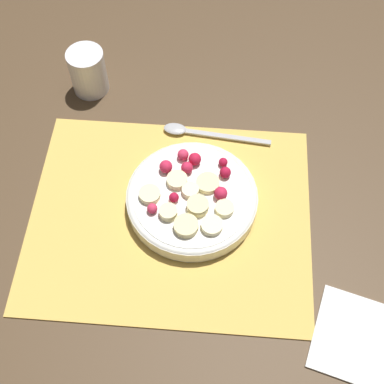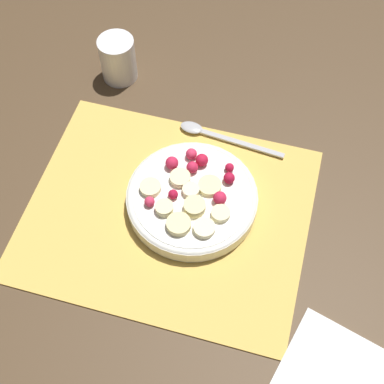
{
  "view_description": "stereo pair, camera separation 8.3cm",
  "coord_description": "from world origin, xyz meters",
  "px_view_note": "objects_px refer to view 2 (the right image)",
  "views": [
    {
      "loc": [
        0.07,
        -0.41,
        0.75
      ],
      "look_at": [
        0.03,
        0.02,
        0.04
      ],
      "focal_mm": 50.0,
      "sensor_mm": 36.0,
      "label": 1
    },
    {
      "loc": [
        0.15,
        -0.4,
        0.75
      ],
      "look_at": [
        0.03,
        0.02,
        0.04
      ],
      "focal_mm": 50.0,
      "sensor_mm": 36.0,
      "label": 2
    }
  ],
  "objects_px": {
    "napkin": "(339,373)",
    "drinking_glass": "(118,59)",
    "fruit_bowl": "(192,198)",
    "spoon": "(212,134)"
  },
  "relations": [
    {
      "from": "fruit_bowl",
      "to": "napkin",
      "type": "xyz_separation_m",
      "value": [
        0.26,
        -0.2,
        -0.02
      ]
    },
    {
      "from": "fruit_bowl",
      "to": "spoon",
      "type": "height_order",
      "value": "fruit_bowl"
    },
    {
      "from": "drinking_glass",
      "to": "napkin",
      "type": "relative_size",
      "value": 0.48
    },
    {
      "from": "fruit_bowl",
      "to": "drinking_glass",
      "type": "xyz_separation_m",
      "value": [
        -0.21,
        0.24,
        0.02
      ]
    },
    {
      "from": "napkin",
      "to": "spoon",
      "type": "bearing_deg",
      "value": 127.66
    },
    {
      "from": "fruit_bowl",
      "to": "napkin",
      "type": "distance_m",
      "value": 0.33
    },
    {
      "from": "spoon",
      "to": "napkin",
      "type": "distance_m",
      "value": 0.44
    },
    {
      "from": "fruit_bowl",
      "to": "drinking_glass",
      "type": "bearing_deg",
      "value": 130.84
    },
    {
      "from": "napkin",
      "to": "drinking_glass",
      "type": "bearing_deg",
      "value": 136.74
    },
    {
      "from": "spoon",
      "to": "fruit_bowl",
      "type": "bearing_deg",
      "value": 96.97
    }
  ]
}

